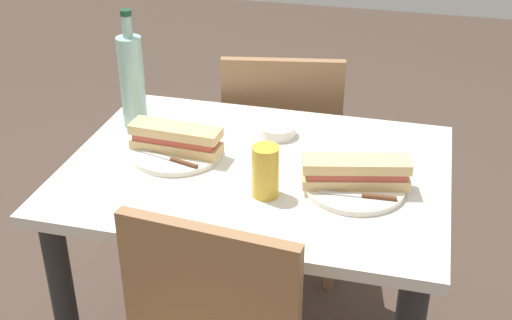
% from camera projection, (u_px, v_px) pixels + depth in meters
% --- Properties ---
extents(dining_table, '(0.96, 0.71, 0.75)m').
position_uv_depth(dining_table, '(256.00, 213.00, 1.80)').
color(dining_table, silver).
rests_on(dining_table, ground).
extents(chair_near, '(0.47, 0.47, 0.87)m').
position_uv_depth(chair_near, '(282.00, 151.00, 2.34)').
color(chair_near, '#936B47').
rests_on(chair_near, ground).
extents(plate_near, '(0.24, 0.24, 0.01)m').
position_uv_depth(plate_near, '(355.00, 187.00, 1.64)').
color(plate_near, silver).
rests_on(plate_near, dining_table).
extents(baguette_sandwich_near, '(0.26, 0.13, 0.07)m').
position_uv_depth(baguette_sandwich_near, '(356.00, 172.00, 1.62)').
color(baguette_sandwich_near, '#DBB77A').
rests_on(baguette_sandwich_near, plate_near).
extents(knife_near, '(0.18, 0.02, 0.01)m').
position_uv_depth(knife_near, '(362.00, 196.00, 1.58)').
color(knife_near, silver).
rests_on(knife_near, plate_near).
extents(plate_far, '(0.24, 0.24, 0.01)m').
position_uv_depth(plate_far, '(177.00, 152.00, 1.79)').
color(plate_far, silver).
rests_on(plate_far, dining_table).
extents(baguette_sandwich_far, '(0.24, 0.09, 0.07)m').
position_uv_depth(baguette_sandwich_far, '(176.00, 138.00, 1.77)').
color(baguette_sandwich_far, '#DBB77A').
rests_on(baguette_sandwich_far, plate_far).
extents(knife_far, '(0.18, 0.06, 0.01)m').
position_uv_depth(knife_far, '(172.00, 159.00, 1.73)').
color(knife_far, silver).
rests_on(knife_far, plate_far).
extents(water_bottle, '(0.07, 0.07, 0.33)m').
position_uv_depth(water_bottle, '(132.00, 80.00, 1.89)').
color(water_bottle, '#99C6B7').
rests_on(water_bottle, dining_table).
extents(beer_glass, '(0.06, 0.06, 0.13)m').
position_uv_depth(beer_glass, '(265.00, 171.00, 1.59)').
color(beer_glass, gold).
rests_on(beer_glass, dining_table).
extents(olive_bowl, '(0.10, 0.10, 0.03)m').
position_uv_depth(olive_bowl, '(278.00, 131.00, 1.88)').
color(olive_bowl, silver).
rests_on(olive_bowl, dining_table).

